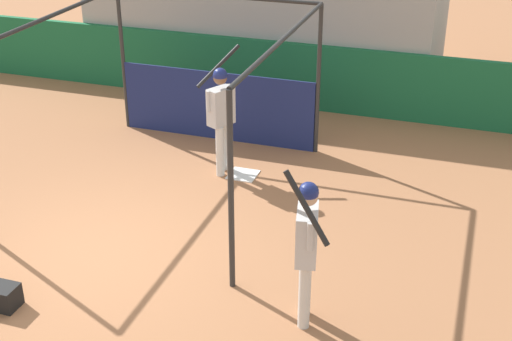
% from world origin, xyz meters
% --- Properties ---
extents(ground_plane, '(60.00, 60.00, 0.00)m').
position_xyz_m(ground_plane, '(0.00, 0.00, 0.00)').
color(ground_plane, '#9E6642').
extents(outfield_wall, '(24.00, 0.12, 1.28)m').
position_xyz_m(outfield_wall, '(0.00, 5.91, 0.64)').
color(outfield_wall, '#196038').
rests_on(outfield_wall, ground).
extents(batting_cage, '(3.60, 4.14, 2.54)m').
position_xyz_m(batting_cage, '(0.20, 3.26, 1.15)').
color(batting_cage, '#282828').
rests_on(batting_cage, ground).
extents(home_plate, '(0.44, 0.44, 0.02)m').
position_xyz_m(home_plate, '(1.09, 2.79, 0.01)').
color(home_plate, white).
rests_on(home_plate, ground).
extents(player_batter, '(0.63, 0.94, 1.92)m').
position_xyz_m(player_batter, '(0.74, 2.80, 1.04)').
color(player_batter, silver).
rests_on(player_batter, ground).
extents(player_waiting, '(0.53, 0.74, 2.01)m').
position_xyz_m(player_waiting, '(2.95, -0.43, 1.05)').
color(player_waiting, silver).
rests_on(player_waiting, ground).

